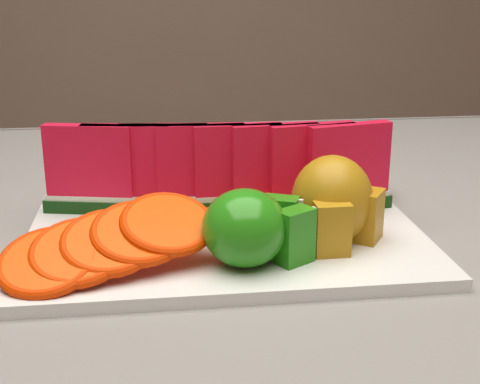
% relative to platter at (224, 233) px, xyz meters
% --- Properties ---
extents(table, '(1.40, 0.90, 0.75)m').
position_rel_platter_xyz_m(table, '(-0.09, 0.04, -0.11)').
color(table, '#51351C').
rests_on(table, ground).
extents(tablecloth, '(1.53, 1.03, 0.20)m').
position_rel_platter_xyz_m(tablecloth, '(-0.09, 0.04, -0.05)').
color(tablecloth, gray).
rests_on(tablecloth, table).
extents(platter, '(0.40, 0.30, 0.01)m').
position_rel_platter_xyz_m(platter, '(0.00, 0.00, 0.00)').
color(platter, silver).
rests_on(platter, tablecloth).
extents(apple_cluster, '(0.11, 0.09, 0.07)m').
position_rel_platter_xyz_m(apple_cluster, '(0.02, -0.09, 0.04)').
color(apple_cluster, '#1F780B').
rests_on(apple_cluster, platter).
extents(pear_cluster, '(0.11, 0.10, 0.09)m').
position_rel_platter_xyz_m(pear_cluster, '(0.10, -0.04, 0.04)').
color(pear_cluster, '#98820A').
rests_on(pear_cluster, platter).
extents(side_plate, '(0.22, 0.22, 0.01)m').
position_rel_platter_xyz_m(side_plate, '(0.17, 0.31, -0.00)').
color(side_plate, silver).
rests_on(side_plate, tablecloth).
extents(watermelon_row, '(0.39, 0.07, 0.10)m').
position_rel_platter_xyz_m(watermelon_row, '(0.00, 0.05, 0.05)').
color(watermelon_row, '#09380D').
rests_on(watermelon_row, platter).
extents(orange_fan_front, '(0.21, 0.14, 0.06)m').
position_rel_platter_xyz_m(orange_fan_front, '(-0.11, -0.09, 0.03)').
color(orange_fan_front, '#DC4B1A').
rests_on(orange_fan_front, platter).
extents(orange_fan_back, '(0.38, 0.11, 0.05)m').
position_rel_platter_xyz_m(orange_fan_back, '(0.03, 0.12, 0.03)').
color(orange_fan_back, '#DC4B1A').
rests_on(orange_fan_back, platter).
extents(tangerine_segments, '(0.23, 0.06, 0.02)m').
position_rel_platter_xyz_m(tangerine_segments, '(0.02, 0.01, 0.02)').
color(tangerine_segments, orange).
rests_on(tangerine_segments, platter).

